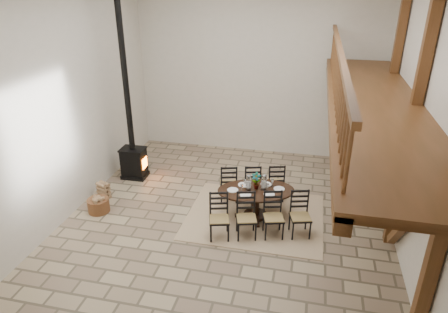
% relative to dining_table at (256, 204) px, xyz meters
% --- Properties ---
extents(ground, '(8.00, 8.00, 0.00)m').
position_rel_dining_table_xyz_m(ground, '(-0.61, -0.21, -0.36)').
color(ground, tan).
rests_on(ground, ground).
extents(room_shell, '(7.02, 8.02, 5.01)m').
position_rel_dining_table_xyz_m(room_shell, '(0.58, -0.21, 2.65)').
color(room_shell, beige).
rests_on(room_shell, ground).
extents(rug, '(3.00, 2.50, 0.02)m').
position_rel_dining_table_xyz_m(rug, '(-0.02, 0.07, -0.35)').
color(rug, tan).
rests_on(rug, ground).
extents(dining_table, '(2.23, 2.28, 1.08)m').
position_rel_dining_table_xyz_m(dining_table, '(0.00, 0.00, 0.00)').
color(dining_table, black).
rests_on(dining_table, ground).
extents(wood_stove, '(0.65, 0.50, 5.00)m').
position_rel_dining_table_xyz_m(wood_stove, '(-3.46, 1.28, 0.77)').
color(wood_stove, black).
rests_on(wood_stove, ground).
extents(log_basket, '(0.49, 0.49, 0.40)m').
position_rel_dining_table_xyz_m(log_basket, '(-3.55, -0.50, -0.19)').
color(log_basket, brown).
rests_on(log_basket, ground).
extents(log_stack, '(0.36, 0.31, 0.41)m').
position_rel_dining_table_xyz_m(log_stack, '(-3.74, 0.09, -0.16)').
color(log_stack, '#A07D59').
rests_on(log_stack, ground).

